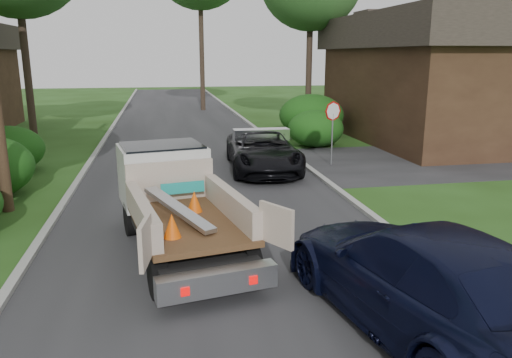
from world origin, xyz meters
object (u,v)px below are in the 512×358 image
at_px(stop_sign, 333,120).
at_px(navy_suv, 423,277).
at_px(house_right, 449,76).
at_px(flatbed_truck, 172,193).
at_px(black_pickup, 263,151).

bearing_deg(stop_sign, navy_suv, -102.53).
distance_m(house_right, flatbed_truck, 18.71).
xyz_separation_m(stop_sign, black_pickup, (-2.80, -0.39, -1.04)).
distance_m(house_right, navy_suv, 19.81).
bearing_deg(navy_suv, house_right, -131.59).
relative_size(flatbed_truck, navy_suv, 1.00).
xyz_separation_m(house_right, flatbed_truck, (-14.08, -12.15, -2.02)).
relative_size(stop_sign, black_pickup, 0.47).
relative_size(black_pickup, navy_suv, 0.90).
bearing_deg(flatbed_truck, house_right, 30.19).
height_order(stop_sign, house_right, house_right).
bearing_deg(flatbed_truck, stop_sign, 38.10).
height_order(house_right, flatbed_truck, house_right).
distance_m(stop_sign, flatbed_truck, 9.54).
bearing_deg(flatbed_truck, black_pickup, 52.17).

